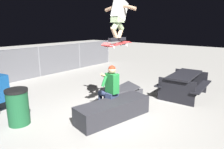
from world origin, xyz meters
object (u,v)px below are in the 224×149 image
object	(u,v)px
ledge_box_main	(113,110)
trash_bin	(18,107)
person_sitting_on_ledge	(109,87)
picnic_table_back	(184,81)
skater_airborne	(119,15)
kicker_ramp	(121,91)
skateboard	(117,44)

from	to	relation	value
ledge_box_main	trash_bin	world-z (taller)	trash_bin
person_sitting_on_ledge	picnic_table_back	distance (m)	2.75
skater_airborne	trash_bin	distance (m)	3.21
skater_airborne	ledge_box_main	bearing A→B (deg)	-160.34
ledge_box_main	trash_bin	xyz separation A→B (m)	(-1.62, 1.54, 0.20)
skater_airborne	kicker_ramp	world-z (taller)	skater_airborne
kicker_ramp	picnic_table_back	distance (m)	2.09
ledge_box_main	picnic_table_back	size ratio (longest dim) A/B	1.10
ledge_box_main	trash_bin	bearing A→B (deg)	136.53
picnic_table_back	trash_bin	distance (m)	4.94
kicker_ramp	trash_bin	xyz separation A→B (m)	(-3.33, 0.53, 0.37)
person_sitting_on_ledge	kicker_ramp	distance (m)	1.75
skateboard	skater_airborne	size ratio (longest dim) A/B	0.92
skater_airborne	kicker_ramp	xyz separation A→B (m)	(1.33, 0.87, -2.45)
person_sitting_on_ledge	skater_airborne	size ratio (longest dim) A/B	1.15
skateboard	trash_bin	xyz separation A→B (m)	(-1.95, 1.40, -1.39)
skateboard	kicker_ramp	world-z (taller)	skateboard
skater_airborne	trash_bin	bearing A→B (deg)	145.12
person_sitting_on_ledge	ledge_box_main	bearing A→B (deg)	-127.07
skateboard	kicker_ramp	distance (m)	2.40
skater_airborne	skateboard	bearing A→B (deg)	-177.68
ledge_box_main	skater_airborne	distance (m)	2.32
skater_airborne	kicker_ramp	bearing A→B (deg)	33.25
skateboard	trash_bin	world-z (taller)	skateboard
ledge_box_main	kicker_ramp	world-z (taller)	ledge_box_main
kicker_ramp	trash_bin	size ratio (longest dim) A/B	1.52
skater_airborne	picnic_table_back	distance (m)	3.24
skater_airborne	trash_bin	size ratio (longest dim) A/B	1.31
ledge_box_main	skateboard	size ratio (longest dim) A/B	1.91
person_sitting_on_ledge	picnic_table_back	bearing A→B (deg)	-22.74
ledge_box_main	person_sitting_on_ledge	world-z (taller)	person_sitting_on_ledge
ledge_box_main	kicker_ramp	xyz separation A→B (m)	(1.71, 1.01, -0.17)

